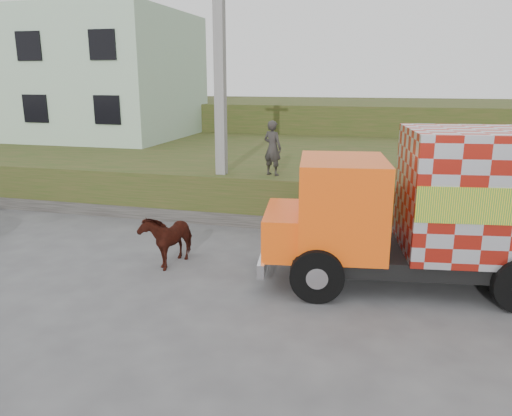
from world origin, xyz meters
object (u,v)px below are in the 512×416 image
(utility_pole, at_px, (220,89))
(cargo_truck, at_px, (466,208))
(cow, at_px, (168,237))
(pedestrian, at_px, (272,148))

(utility_pole, height_order, cargo_truck, utility_pole)
(cargo_truck, xyz_separation_m, cow, (-6.68, -0.35, -1.10))
(utility_pole, height_order, cow, utility_pole)
(cargo_truck, relative_size, pedestrian, 4.71)
(cargo_truck, bearing_deg, cow, 174.82)
(cargo_truck, distance_m, pedestrian, 6.34)
(cow, bearing_deg, pedestrian, 77.58)
(cow, height_order, pedestrian, pedestrian)
(cargo_truck, height_order, cow, cargo_truck)
(cargo_truck, bearing_deg, pedestrian, 134.90)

